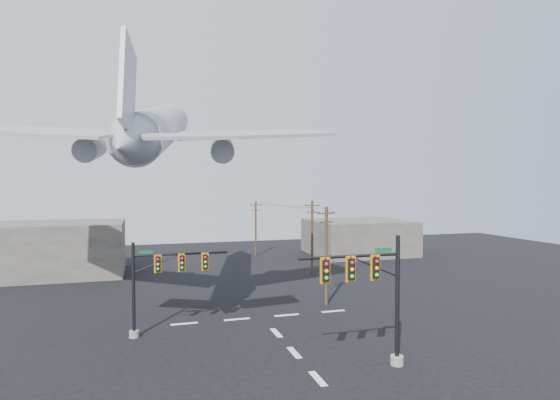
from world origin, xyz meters
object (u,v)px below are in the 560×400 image
object	(u,v)px
signal_mast_near	(375,295)
utility_pole_b	(312,236)
utility_pole_a	(326,254)
utility_pole_c	(256,227)
signal_mast_far	(158,282)
airliner	(158,129)

from	to	relation	value
signal_mast_near	utility_pole_b	world-z (taller)	utility_pole_b
signal_mast_near	utility_pole_a	size ratio (longest dim) A/B	0.88
utility_pole_c	utility_pole_b	bearing A→B (deg)	-73.94
signal_mast_far	utility_pole_a	bearing A→B (deg)	16.33
utility_pole_b	airliner	distance (m)	23.44
signal_mast_near	signal_mast_far	size ratio (longest dim) A/B	1.11
utility_pole_a	airliner	distance (m)	17.44
utility_pole_b	utility_pole_a	bearing A→B (deg)	-95.94
utility_pole_a	airliner	size ratio (longest dim) A/B	0.28
signal_mast_far	airliner	distance (m)	12.84
utility_pole_c	signal_mast_far	bearing A→B (deg)	-109.73
utility_pole_a	utility_pole_c	size ratio (longest dim) A/B	1.08
utility_pole_c	airliner	size ratio (longest dim) A/B	0.26
signal_mast_far	airliner	world-z (taller)	airliner
utility_pole_b	utility_pole_c	bearing A→B (deg)	111.17
signal_mast_far	utility_pole_a	xyz separation A→B (m)	(14.06, 4.12, 0.76)
signal_mast_far	airliner	xyz separation A→B (m)	(0.25, 6.29, 11.19)
signal_mast_near	utility_pole_a	bearing A→B (deg)	79.11
signal_mast_near	utility_pole_a	xyz separation A→B (m)	(2.60, 13.51, 0.24)
utility_pole_a	utility_pole_b	size ratio (longest dim) A/B	1.00
signal_mast_far	utility_pole_b	distance (m)	25.17
utility_pole_b	utility_pole_c	world-z (taller)	utility_pole_b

